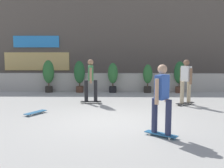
{
  "coord_description": "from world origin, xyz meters",
  "views": [
    {
      "loc": [
        0.23,
        -7.55,
        1.98
      ],
      "look_at": [
        0.0,
        1.5,
        0.9
      ],
      "focal_mm": 43.36,
      "sensor_mm": 36.0,
      "label": 1
    }
  ],
  "objects_px": {
    "potted_plant_2": "(113,76)",
    "skater_far_right": "(162,97)",
    "skater_foreground": "(91,79)",
    "potted_plant_3": "(148,77)",
    "potted_plant_0": "(48,74)",
    "potted_plant_4": "(179,74)",
    "skater_mid_plaza": "(186,80)",
    "skateboard_near_camera": "(35,112)",
    "potted_plant_1": "(79,74)"
  },
  "relations": [
    {
      "from": "skateboard_near_camera",
      "to": "potted_plant_0",
      "type": "bearing_deg",
      "value": 99.49
    },
    {
      "from": "potted_plant_4",
      "to": "skater_mid_plaza",
      "type": "relative_size",
      "value": 0.9
    },
    {
      "from": "potted_plant_4",
      "to": "skater_foreground",
      "type": "xyz_separation_m",
      "value": [
        -4.01,
        -2.83,
        0.05
      ]
    },
    {
      "from": "skater_foreground",
      "to": "potted_plant_1",
      "type": "bearing_deg",
      "value": 106.72
    },
    {
      "from": "potted_plant_3",
      "to": "skater_far_right",
      "type": "relative_size",
      "value": 0.81
    },
    {
      "from": "potted_plant_2",
      "to": "skater_far_right",
      "type": "xyz_separation_m",
      "value": [
        1.29,
        -6.93,
        0.11
      ]
    },
    {
      "from": "potted_plant_1",
      "to": "potted_plant_0",
      "type": "bearing_deg",
      "value": 180.0
    },
    {
      "from": "skater_mid_plaza",
      "to": "skateboard_near_camera",
      "type": "xyz_separation_m",
      "value": [
        -5.15,
        -1.67,
        -0.88
      ]
    },
    {
      "from": "potted_plant_0",
      "to": "skater_mid_plaza",
      "type": "height_order",
      "value": "skater_mid_plaza"
    },
    {
      "from": "skater_foreground",
      "to": "skateboard_near_camera",
      "type": "distance_m",
      "value": 2.62
    },
    {
      "from": "potted_plant_0",
      "to": "potted_plant_4",
      "type": "bearing_deg",
      "value": 0.0
    },
    {
      "from": "potted_plant_2",
      "to": "potted_plant_0",
      "type": "bearing_deg",
      "value": 180.0
    },
    {
      "from": "skater_mid_plaza",
      "to": "skater_foreground",
      "type": "height_order",
      "value": "same"
    },
    {
      "from": "skater_foreground",
      "to": "skater_far_right",
      "type": "bearing_deg",
      "value": -63.24
    },
    {
      "from": "potted_plant_2",
      "to": "skater_far_right",
      "type": "height_order",
      "value": "skater_far_right"
    },
    {
      "from": "skater_foreground",
      "to": "potted_plant_3",
      "type": "bearing_deg",
      "value": 48.73
    },
    {
      "from": "potted_plant_3",
      "to": "skater_far_right",
      "type": "bearing_deg",
      "value": -93.4
    },
    {
      "from": "potted_plant_2",
      "to": "skater_far_right",
      "type": "bearing_deg",
      "value": -79.49
    },
    {
      "from": "potted_plant_2",
      "to": "skater_foreground",
      "type": "distance_m",
      "value": 2.93
    },
    {
      "from": "potted_plant_2",
      "to": "skateboard_near_camera",
      "type": "distance_m",
      "value": 5.34
    },
    {
      "from": "potted_plant_1",
      "to": "potted_plant_4",
      "type": "xyz_separation_m",
      "value": [
        4.86,
        0.0,
        -0.01
      ]
    },
    {
      "from": "potted_plant_1",
      "to": "potted_plant_2",
      "type": "height_order",
      "value": "potted_plant_1"
    },
    {
      "from": "potted_plant_0",
      "to": "skater_mid_plaza",
      "type": "relative_size",
      "value": 0.93
    },
    {
      "from": "skateboard_near_camera",
      "to": "potted_plant_2",
      "type": "bearing_deg",
      "value": 63.43
    },
    {
      "from": "potted_plant_4",
      "to": "skater_foreground",
      "type": "relative_size",
      "value": 0.9
    },
    {
      "from": "potted_plant_2",
      "to": "skater_far_right",
      "type": "relative_size",
      "value": 0.85
    },
    {
      "from": "skater_mid_plaza",
      "to": "skater_far_right",
      "type": "bearing_deg",
      "value": -111.22
    },
    {
      "from": "skater_far_right",
      "to": "skater_mid_plaza",
      "type": "bearing_deg",
      "value": 68.78
    },
    {
      "from": "potted_plant_4",
      "to": "skater_foreground",
      "type": "bearing_deg",
      "value": -144.83
    },
    {
      "from": "potted_plant_4",
      "to": "potted_plant_3",
      "type": "bearing_deg",
      "value": 180.0
    },
    {
      "from": "potted_plant_0",
      "to": "potted_plant_3",
      "type": "xyz_separation_m",
      "value": [
        4.85,
        0.0,
        -0.14
      ]
    },
    {
      "from": "skater_far_right",
      "to": "skater_mid_plaza",
      "type": "distance_m",
      "value": 4.15
    },
    {
      "from": "potted_plant_0",
      "to": "skater_far_right",
      "type": "relative_size",
      "value": 0.93
    },
    {
      "from": "potted_plant_3",
      "to": "skater_foreground",
      "type": "xyz_separation_m",
      "value": [
        -2.48,
        -2.83,
        0.16
      ]
    },
    {
      "from": "skater_mid_plaza",
      "to": "potted_plant_0",
      "type": "bearing_deg",
      "value": 152.76
    },
    {
      "from": "potted_plant_0",
      "to": "potted_plant_3",
      "type": "distance_m",
      "value": 4.85
    },
    {
      "from": "potted_plant_1",
      "to": "skater_mid_plaza",
      "type": "xyz_separation_m",
      "value": [
        4.42,
        -3.06,
        0.04
      ]
    },
    {
      "from": "potted_plant_3",
      "to": "skater_far_right",
      "type": "height_order",
      "value": "skater_far_right"
    },
    {
      "from": "potted_plant_4",
      "to": "skater_far_right",
      "type": "xyz_separation_m",
      "value": [
        -1.94,
        -6.93,
        0.05
      ]
    },
    {
      "from": "potted_plant_3",
      "to": "skateboard_near_camera",
      "type": "distance_m",
      "value": 6.27
    },
    {
      "from": "skater_foreground",
      "to": "potted_plant_0",
      "type": "bearing_deg",
      "value": 129.99
    },
    {
      "from": "potted_plant_3",
      "to": "skater_mid_plaza",
      "type": "height_order",
      "value": "skater_mid_plaza"
    },
    {
      "from": "skater_foreground",
      "to": "skater_mid_plaza",
      "type": "bearing_deg",
      "value": -3.72
    },
    {
      "from": "potted_plant_2",
      "to": "potted_plant_3",
      "type": "height_order",
      "value": "potted_plant_2"
    },
    {
      "from": "potted_plant_4",
      "to": "skateboard_near_camera",
      "type": "bearing_deg",
      "value": -139.8
    },
    {
      "from": "potted_plant_1",
      "to": "potted_plant_4",
      "type": "height_order",
      "value": "potted_plant_1"
    },
    {
      "from": "potted_plant_2",
      "to": "potted_plant_4",
      "type": "xyz_separation_m",
      "value": [
        3.23,
        0.0,
        0.06
      ]
    },
    {
      "from": "skater_foreground",
      "to": "potted_plant_4",
      "type": "bearing_deg",
      "value": 35.17
    },
    {
      "from": "potted_plant_3",
      "to": "skater_mid_plaza",
      "type": "bearing_deg",
      "value": -70.38
    },
    {
      "from": "potted_plant_0",
      "to": "skater_mid_plaza",
      "type": "xyz_separation_m",
      "value": [
        5.94,
        -3.06,
        0.02
      ]
    }
  ]
}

